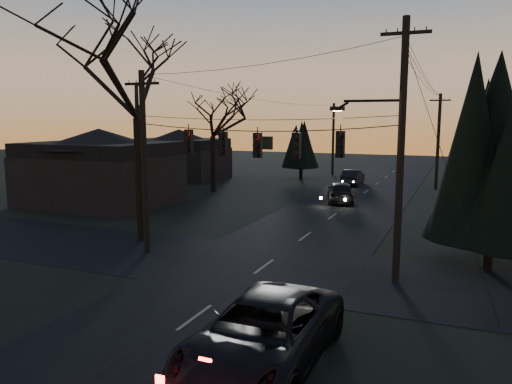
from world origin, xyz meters
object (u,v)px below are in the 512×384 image
at_px(utility_pole_far_r, 436,189).
at_px(bare_tree_left, 136,67).
at_px(sedan_oncoming_b, 353,177).
at_px(sedan_oncoming_a, 340,192).
at_px(utility_pole_far_l, 332,175).
at_px(utility_pole_left, 147,253).
at_px(utility_pole_right, 395,283).
at_px(evergreen_right, 495,158).
at_px(suv_near, 263,334).

bearing_deg(utility_pole_far_r, bare_tree_left, -116.80).
relative_size(bare_tree_left, sedan_oncoming_b, 2.88).
bearing_deg(sedan_oncoming_a, utility_pole_far_l, -89.60).
relative_size(utility_pole_left, sedan_oncoming_a, 1.80).
relative_size(utility_pole_right, utility_pole_left, 1.18).
height_order(utility_pole_right, evergreen_right, evergreen_right).
bearing_deg(suv_near, utility_pole_left, 139.58).
distance_m(utility_pole_far_l, suv_near, 45.03).
distance_m(utility_pole_left, utility_pole_far_l, 36.00).
bearing_deg(suv_near, sedan_oncoming_b, 99.05).
bearing_deg(utility_pole_far_l, evergreen_right, -65.65).
bearing_deg(evergreen_right, utility_pole_far_l, 114.35).
relative_size(utility_pole_right, utility_pole_far_r, 1.18).
bearing_deg(bare_tree_left, utility_pole_right, -8.20).
distance_m(utility_pole_right, utility_pole_far_r, 28.00).
distance_m(utility_pole_far_r, suv_near, 36.15).
xyz_separation_m(utility_pole_far_r, suv_near, (-2.30, -36.07, 0.88)).
xyz_separation_m(utility_pole_far_r, sedan_oncoming_a, (-6.30, -10.36, 0.81)).
xyz_separation_m(utility_pole_right, suv_near, (-2.30, -8.07, 0.88)).
distance_m(utility_pole_left, sedan_oncoming_a, 18.41).
bearing_deg(evergreen_right, sedan_oncoming_a, 123.70).
bearing_deg(sedan_oncoming_a, evergreen_right, 108.28).
distance_m(utility_pole_left, sedan_oncoming_b, 28.30).
height_order(evergreen_right, sedan_oncoming_a, evergreen_right).
bearing_deg(utility_pole_far_r, utility_pole_far_l, 145.18).
height_order(utility_pole_right, sedan_oncoming_a, utility_pole_right).
xyz_separation_m(bare_tree_left, sedan_oncoming_a, (6.88, 15.74, -8.08)).
distance_m(utility_pole_left, evergreen_right, 15.91).
xyz_separation_m(utility_pole_left, sedan_oncoming_a, (5.20, 17.64, 0.81)).
distance_m(evergreen_right, sedan_oncoming_b, 27.42).
bearing_deg(utility_pole_far_l, utility_pole_right, -72.28).
bearing_deg(utility_pole_far_r, utility_pole_right, -90.00).
height_order(utility_pole_far_r, utility_pole_far_l, utility_pole_far_r).
relative_size(utility_pole_left, utility_pole_far_l, 1.06).
xyz_separation_m(evergreen_right, suv_near, (-5.66, -11.23, -3.86)).
distance_m(utility_pole_far_l, bare_tree_left, 35.28).
bearing_deg(utility_pole_left, utility_pole_far_r, 67.67).
height_order(bare_tree_left, sedan_oncoming_a, bare_tree_left).
distance_m(utility_pole_far_r, evergreen_right, 25.51).
xyz_separation_m(utility_pole_left, utility_pole_far_r, (11.50, 28.00, 0.00)).
bearing_deg(utility_pole_far_r, evergreen_right, -82.29).
relative_size(utility_pole_right, suv_near, 1.58).
distance_m(sedan_oncoming_a, sedan_oncoming_b, 10.43).
distance_m(utility_pole_left, suv_near, 12.27).
bearing_deg(utility_pole_right, suv_near, -105.91).
distance_m(utility_pole_far_r, utility_pole_far_l, 14.01).
bearing_deg(bare_tree_left, utility_pole_far_l, 87.17).
relative_size(utility_pole_left, sedan_oncoming_b, 1.93).
relative_size(evergreen_right, sedan_oncoming_a, 1.75).
distance_m(bare_tree_left, suv_near, 16.79).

